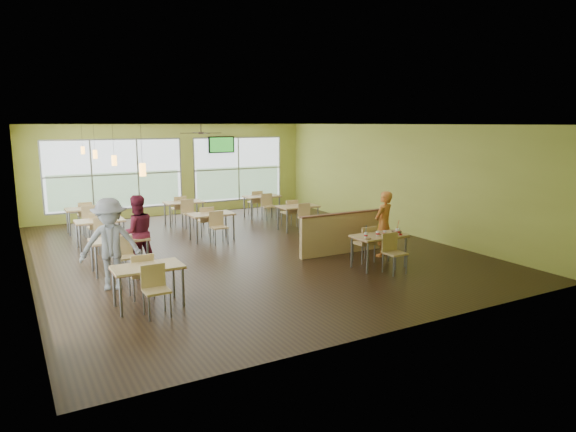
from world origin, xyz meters
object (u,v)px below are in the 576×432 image
object	(u,v)px
half_wall_divider	(342,233)
food_basket	(397,232)
man_plaid	(384,224)
main_table	(379,240)

from	to	relation	value
half_wall_divider	food_basket	xyz separation A→B (m)	(0.49, -1.47, 0.26)
food_basket	man_plaid	bearing A→B (deg)	71.91
man_plaid	food_basket	distance (m)	0.81
main_table	man_plaid	xyz separation A→B (m)	(0.74, 0.74, 0.17)
main_table	half_wall_divider	xyz separation A→B (m)	(0.00, 1.45, -0.11)
half_wall_divider	food_basket	world-z (taller)	half_wall_divider
main_table	food_basket	bearing A→B (deg)	-2.82
main_table	man_plaid	distance (m)	1.06
half_wall_divider	man_plaid	distance (m)	1.06
main_table	man_plaid	bearing A→B (deg)	45.18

